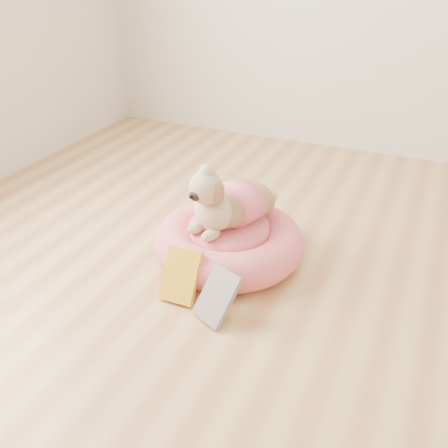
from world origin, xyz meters
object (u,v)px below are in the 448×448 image
at_px(book_white, 217,296).
at_px(pet_bed, 229,242).
at_px(book_yellow, 181,275).
at_px(dog, 228,191).

bearing_deg(book_white, pet_bed, 132.18).
distance_m(book_yellow, book_white, 0.18).
xyz_separation_m(book_yellow, book_white, (0.17, -0.05, -0.01)).
distance_m(pet_bed, book_yellow, 0.31).
relative_size(book_yellow, book_white, 1.02).
bearing_deg(dog, pet_bed, 15.58).
bearing_deg(book_yellow, pet_bed, 78.73).
bearing_deg(pet_bed, book_yellow, -100.37).
height_order(dog, book_yellow, dog).
relative_size(pet_bed, book_yellow, 3.06).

